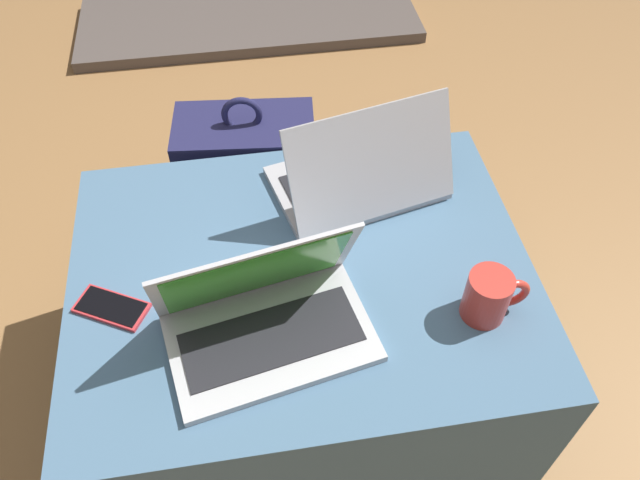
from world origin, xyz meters
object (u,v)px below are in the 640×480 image
(cell_phone, at_px, (112,307))
(backpack, at_px, (251,188))
(laptop_near, at_px, (266,315))
(laptop_far, at_px, (361,176))
(coffee_mug, at_px, (489,296))

(cell_phone, relative_size, backpack, 0.28)
(laptop_near, height_order, backpack, laptop_near)
(laptop_far, relative_size, cell_phone, 2.66)
(backpack, relative_size, coffee_mug, 4.31)
(laptop_far, relative_size, coffee_mug, 3.26)
(laptop_near, xyz_separation_m, coffee_mug, (0.40, -0.02, 0.00))
(laptop_near, xyz_separation_m, cell_phone, (-0.28, 0.09, -0.04))
(coffee_mug, bearing_deg, laptop_near, 176.55)
(laptop_near, height_order, coffee_mug, laptop_near)
(laptop_far, bearing_deg, cell_phone, 10.76)
(cell_phone, height_order, coffee_mug, coffee_mug)
(cell_phone, height_order, backpack, backpack)
(cell_phone, bearing_deg, laptop_near, -79.28)
(laptop_far, xyz_separation_m, cell_phone, (-0.52, -0.23, -0.04))
(laptop_far, distance_m, cell_phone, 0.57)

